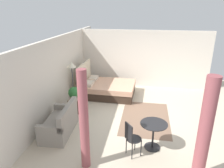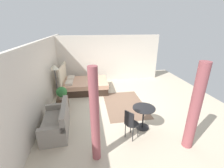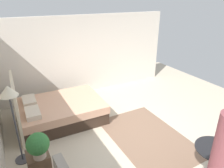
% 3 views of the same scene
% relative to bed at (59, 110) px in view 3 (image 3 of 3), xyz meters
% --- Properties ---
extents(ground_plane, '(8.87, 8.82, 0.02)m').
position_rel_bed_xyz_m(ground_plane, '(-1.54, -1.45, -0.31)').
color(ground_plane, beige).
extents(wall_right, '(0.12, 5.82, 2.59)m').
position_rel_bed_xyz_m(wall_right, '(1.39, -1.45, 0.99)').
color(wall_right, silver).
rests_on(wall_right, ground).
extents(area_rug, '(2.42, 1.58, 0.01)m').
position_rel_bed_xyz_m(area_rug, '(-1.72, -1.66, -0.30)').
color(area_rug, '#7F604C').
rests_on(area_rug, ground).
extents(bed, '(1.67, 2.19, 1.35)m').
position_rel_bed_xyz_m(bed, '(0.00, 0.00, 0.00)').
color(bed, '#38281E').
rests_on(bed, ground).
extents(nightstand, '(0.42, 0.39, 0.49)m').
position_rel_bed_xyz_m(nightstand, '(-1.67, 0.82, -0.06)').
color(nightstand, brown).
rests_on(nightstand, ground).
extents(potted_plant, '(0.40, 0.40, 0.49)m').
position_rel_bed_xyz_m(potted_plant, '(-1.77, 0.79, 0.45)').
color(potted_plant, tan).
rests_on(potted_plant, nightstand).
extents(floor_lamp, '(0.33, 0.33, 1.67)m').
position_rel_bed_xyz_m(floor_lamp, '(-1.10, 1.07, 1.09)').
color(floor_lamp, '#3F3F44').
rests_on(floor_lamp, ground).
extents(balcony_table, '(0.70, 0.70, 0.73)m').
position_rel_bed_xyz_m(balcony_table, '(-3.28, -1.87, 0.21)').
color(balcony_table, black).
rests_on(balcony_table, ground).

